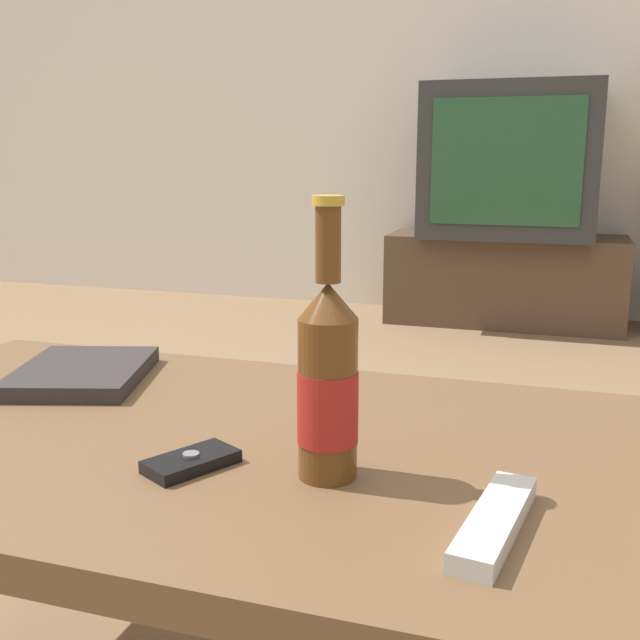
# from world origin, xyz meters

# --- Properties ---
(back_wall) EXTENTS (8.00, 0.05, 2.60)m
(back_wall) POSITION_xyz_m (0.00, 3.02, 1.30)
(back_wall) COLOR silver
(back_wall) RESTS_ON ground_plane
(coffee_table) EXTENTS (1.12, 0.63, 0.44)m
(coffee_table) POSITION_xyz_m (0.00, 0.00, 0.38)
(coffee_table) COLOR brown
(coffee_table) RESTS_ON ground_plane
(tv_stand) EXTENTS (1.07, 0.39, 0.41)m
(tv_stand) POSITION_xyz_m (0.15, 2.76, 0.21)
(tv_stand) COLOR #4C3828
(tv_stand) RESTS_ON ground_plane
(television) EXTENTS (0.75, 0.59, 0.67)m
(television) POSITION_xyz_m (0.15, 2.75, 0.75)
(television) COLOR #2D2D2D
(television) RESTS_ON tv_stand
(beer_bottle) EXTENTS (0.06, 0.06, 0.30)m
(beer_bottle) POSITION_xyz_m (0.17, -0.08, 0.55)
(beer_bottle) COLOR #563314
(beer_bottle) RESTS_ON coffee_table
(cell_phone) EXTENTS (0.09, 0.11, 0.02)m
(cell_phone) POSITION_xyz_m (0.02, -0.10, 0.45)
(cell_phone) COLOR black
(cell_phone) RESTS_ON coffee_table
(remote_control) EXTENTS (0.07, 0.18, 0.02)m
(remote_control) POSITION_xyz_m (0.35, -0.15, 0.45)
(remote_control) COLOR beige
(remote_control) RESTS_ON coffee_table
(table_book) EXTENTS (0.24, 0.27, 0.02)m
(table_book) POSITION_xyz_m (-0.28, 0.14, 0.46)
(table_book) COLOR #2D2828
(table_book) RESTS_ON coffee_table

